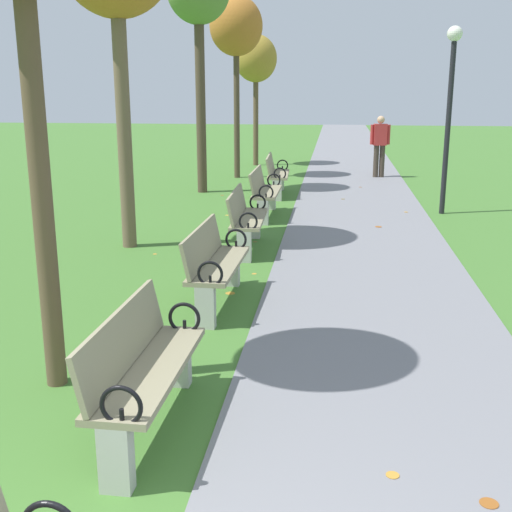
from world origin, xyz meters
The scene contains 11 objects.
paved_walkway centered at (1.30, 18.00, 0.01)m, with size 2.61×44.00×0.02m, color slate.
park_bench_2 centered at (-0.50, 2.56, 0.49)m, with size 0.50×1.61×0.90m.
park_bench_3 centered at (-0.50, 5.37, 0.49)m, with size 0.51×1.61×0.90m.
park_bench_4 centered at (-0.50, 7.96, 0.49)m, with size 0.52×1.61×0.90m.
park_bench_5 centered at (-0.50, 10.51, 0.49)m, with size 0.48×1.60×0.90m.
park_bench_6 centered at (-0.50, 13.02, 0.49)m, with size 0.54×1.62×0.90m.
tree_4 centered at (-1.81, 15.79, 3.83)m, with size 1.36×1.36×4.64m.
tree_5 centered at (-1.65, 18.63, 3.15)m, with size 1.27×1.27×3.90m.
pedestrian_walking centered at (1.98, 16.22, 0.93)m, with size 0.53×0.25×1.62m.
lamp_post centered at (2.91, 11.25, 2.31)m, with size 0.28×0.28×3.48m.
scattered_leaves centered at (0.13, 6.66, 0.01)m, with size 4.75×16.21×0.02m.
Camera 1 is at (0.81, -1.58, 2.44)m, focal length 45.56 mm.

